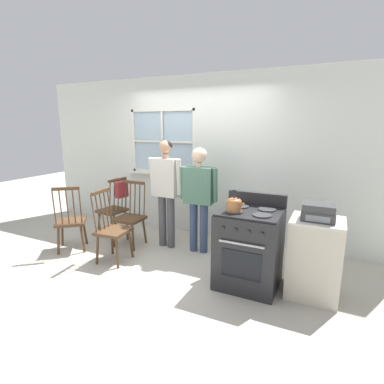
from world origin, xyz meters
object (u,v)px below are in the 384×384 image
(side_counter, at_px, (314,258))
(potted_plant, at_px, (161,168))
(chair_near_wall, at_px, (71,222))
(stereo, at_px, (319,212))
(chair_center_cluster, at_px, (130,218))
(chair_near_stove, at_px, (112,230))
(handbag, at_px, (121,189))
(person_elderly_left, at_px, (166,184))
(chair_by_window, at_px, (113,210))
(person_teen_center, at_px, (199,190))
(stove, at_px, (249,248))
(kettle, at_px, (234,204))

(side_counter, bearing_deg, potted_plant, 156.19)
(chair_near_wall, distance_m, stereo, 3.49)
(chair_center_cluster, bearing_deg, chair_near_stove, -78.81)
(side_counter, height_order, stereo, stereo)
(handbag, relative_size, stereo, 0.90)
(chair_near_stove, bearing_deg, potted_plant, -1.49)
(person_elderly_left, xyz_separation_m, side_counter, (2.20, -0.51, -0.56))
(chair_by_window, relative_size, person_teen_center, 0.65)
(chair_near_wall, xyz_separation_m, person_elderly_left, (1.25, 0.76, 0.56))
(chair_near_wall, relative_size, person_elderly_left, 0.61)
(stove, distance_m, side_counter, 0.72)
(stereo, bearing_deg, chair_near_wall, -176.24)
(stove, bearing_deg, side_counter, 6.77)
(kettle, bearing_deg, side_counter, 13.88)
(handbag, bearing_deg, stereo, -9.78)
(chair_by_window, relative_size, stereo, 3.00)
(chair_near_stove, distance_m, kettle, 1.84)
(kettle, bearing_deg, stove, 39.43)
(chair_center_cluster, relative_size, side_counter, 1.13)
(side_counter, bearing_deg, chair_near_wall, -175.90)
(kettle, xyz_separation_m, side_counter, (0.88, 0.22, -0.57))
(chair_by_window, bearing_deg, kettle, 80.58)
(potted_plant, xyz_separation_m, handbag, (-0.34, -0.69, -0.28))
(chair_center_cluster, xyz_separation_m, handbag, (-0.30, 0.20, 0.40))
(stove, height_order, side_counter, stove)
(chair_near_stove, bearing_deg, chair_by_window, 34.28)
(chair_by_window, height_order, person_elderly_left, person_elderly_left)
(person_teen_center, bearing_deg, chair_near_wall, -159.55)
(chair_near_wall, relative_size, side_counter, 1.13)
(stove, relative_size, handbag, 3.53)
(chair_center_cluster, height_order, chair_near_stove, same)
(stove, xyz_separation_m, side_counter, (0.72, 0.09, -0.02))
(person_teen_center, height_order, stereo, person_teen_center)
(stereo, bearing_deg, person_elderly_left, 166.37)
(stereo, bearing_deg, person_teen_center, 161.18)
(person_elderly_left, bearing_deg, chair_near_wall, -145.99)
(person_teen_center, height_order, potted_plant, person_teen_center)
(chair_near_wall, height_order, chair_near_stove, same)
(side_counter, bearing_deg, stove, -173.23)
(chair_near_wall, height_order, person_elderly_left, person_elderly_left)
(chair_center_cluster, xyz_separation_m, chair_near_stove, (0.13, -0.58, 0.00))
(stove, relative_size, potted_plant, 3.92)
(person_teen_center, bearing_deg, stove, -37.22)
(chair_near_stove, bearing_deg, stereo, -89.55)
(kettle, bearing_deg, potted_plant, 142.39)
(person_elderly_left, relative_size, side_counter, 1.85)
(chair_center_cluster, relative_size, stereo, 3.00)
(chair_by_window, relative_size, person_elderly_left, 0.61)
(person_elderly_left, xyz_separation_m, handbag, (-0.85, -0.01, -0.16))
(chair_near_wall, xyz_separation_m, kettle, (2.57, 0.03, 0.57))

